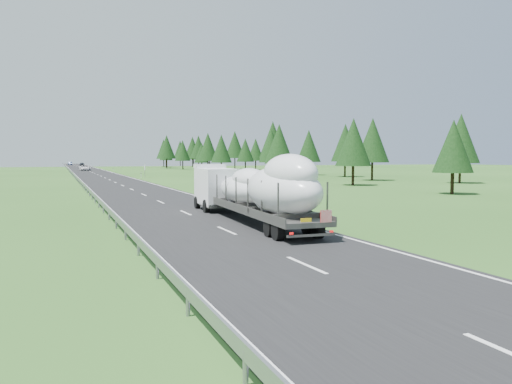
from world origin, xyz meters
name	(u,v)px	position (x,y,z in m)	size (l,w,h in m)	color
ground	(306,265)	(0.00, 0.00, 0.00)	(400.00, 400.00, 0.00)	#264E1A
road_surface	(97,175)	(0.00, 100.00, 0.01)	(10.00, 400.00, 0.02)	black
guardrail	(72,172)	(-5.30, 99.94, 0.60)	(0.10, 400.00, 0.76)	slate
marker_posts	(106,167)	(6.50, 155.00, 0.54)	(0.13, 350.08, 1.00)	silver
highway_sign	(145,168)	(7.20, 80.00, 1.81)	(0.08, 0.90, 2.60)	slate
tree_line_right	(272,144)	(38.95, 92.45, 6.87)	(26.80, 244.38, 12.39)	black
boat_truck	(255,188)	(2.51, 11.36, 2.06)	(3.16, 17.93, 4.03)	white
distant_van	(85,168)	(-0.85, 135.04, 0.83)	(2.75, 5.96, 1.66)	silver
distant_car_dark	(82,164)	(2.02, 219.11, 0.76)	(1.80, 4.48, 1.53)	black
distant_car_blue	(70,163)	(-2.40, 246.14, 0.79)	(1.68, 4.82, 1.59)	#192847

